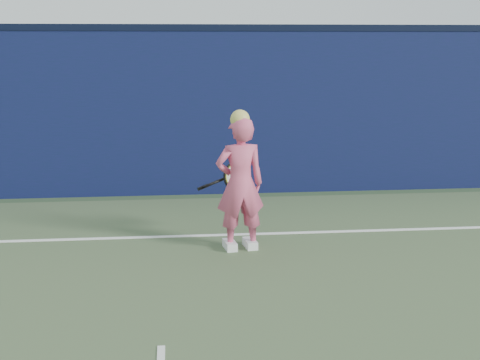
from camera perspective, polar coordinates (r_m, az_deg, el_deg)
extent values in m
cube|color=#0C1637|center=(10.45, -6.54, 5.64)|extent=(24.00, 0.40, 2.50)
cube|color=black|center=(10.39, -6.71, 12.78)|extent=(24.00, 0.42, 0.10)
imported|color=#D75377|center=(7.56, 0.00, -0.35)|extent=(0.60, 0.44, 1.53)
sphere|color=#D4C85F|center=(7.44, 0.00, 5.19)|extent=(0.22, 0.22, 0.22)
cube|color=white|center=(7.77, 0.86, -5.47)|extent=(0.16, 0.29, 0.10)
cube|color=white|center=(7.71, -0.87, -5.59)|extent=(0.16, 0.29, 0.10)
torus|color=black|center=(8.02, -0.48, 0.37)|extent=(0.31, 0.24, 0.34)
torus|color=#A7BF11|center=(8.02, -0.48, 0.37)|extent=(0.25, 0.19, 0.28)
cylinder|color=beige|center=(8.02, -0.48, 0.37)|extent=(0.24, 0.18, 0.28)
cylinder|color=black|center=(7.95, -2.20, -0.23)|extent=(0.29, 0.16, 0.11)
cylinder|color=black|center=(7.92, -3.19, -0.62)|extent=(0.14, 0.10, 0.07)
cube|color=white|center=(8.23, -6.49, -4.83)|extent=(11.00, 0.08, 0.01)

